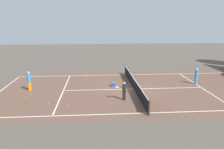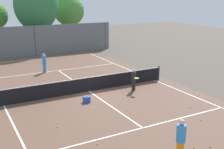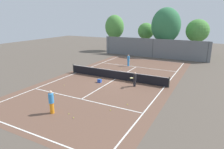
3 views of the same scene
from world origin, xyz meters
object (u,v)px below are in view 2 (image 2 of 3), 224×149
at_px(tennis_ball_0, 138,74).
at_px(tennis_ball_9, 30,66).
at_px(player_1, 134,80).
at_px(ball_crate, 87,99).
at_px(tennis_ball_4, 210,147).
at_px(tennis_ball_7, 52,71).
at_px(tennis_ball_2, 97,144).
at_px(player_2, 181,140).
at_px(tennis_ball_3, 49,77).
at_px(tennis_ball_8, 191,108).
at_px(player_0, 44,63).
at_px(tennis_ball_6, 194,147).
at_px(tennis_ball_5, 201,120).
at_px(tennis_ball_1, 57,127).

relative_size(tennis_ball_0, tennis_ball_9, 1.00).
height_order(player_1, ball_crate, player_1).
height_order(tennis_ball_4, tennis_ball_7, same).
bearing_deg(ball_crate, tennis_ball_2, -108.84).
bearing_deg(player_2, tennis_ball_3, 94.29).
bearing_deg(ball_crate, tennis_ball_8, -37.71).
height_order(player_0, player_2, player_2).
xyz_separation_m(ball_crate, tennis_ball_4, (2.44, -7.49, -0.15)).
height_order(tennis_ball_2, tennis_ball_9, same).
bearing_deg(tennis_ball_4, tennis_ball_0, 70.99).
relative_size(tennis_ball_0, tennis_ball_6, 1.00).
distance_m(tennis_ball_3, tennis_ball_9, 4.58).
bearing_deg(tennis_ball_8, player_2, -137.85).
bearing_deg(tennis_ball_5, tennis_ball_2, 176.90).
bearing_deg(tennis_ball_9, tennis_ball_7, -65.92).
distance_m(player_2, tennis_ball_9, 18.71).
bearing_deg(ball_crate, player_1, 8.43).
bearing_deg(player_0, tennis_ball_0, -33.05).
distance_m(player_0, tennis_ball_4, 15.99).
xyz_separation_m(player_2, tennis_ball_6, (1.17, 0.41, -0.85)).
xyz_separation_m(ball_crate, tennis_ball_6, (1.79, -7.20, -0.15)).
height_order(tennis_ball_1, tennis_ball_7, same).
relative_size(player_2, tennis_ball_2, 26.28).
xyz_separation_m(player_0, tennis_ball_4, (2.67, -15.74, -0.80)).
bearing_deg(tennis_ball_5, player_0, 107.95).
distance_m(tennis_ball_7, tennis_ball_9, 3.02).
height_order(player_1, tennis_ball_5, player_1).
bearing_deg(tennis_ball_6, player_0, 97.46).
relative_size(player_1, tennis_ball_7, 22.31).
bearing_deg(player_1, tennis_ball_5, -86.11).
xyz_separation_m(tennis_ball_2, tennis_ball_9, (0.86, 15.98, 0.00)).
bearing_deg(tennis_ball_5, tennis_ball_3, 111.32).
height_order(tennis_ball_2, tennis_ball_8, same).
bearing_deg(tennis_ball_1, tennis_ball_9, 82.23).
relative_size(ball_crate, tennis_ball_4, 6.45).
distance_m(tennis_ball_0, tennis_ball_3, 7.26).
height_order(ball_crate, tennis_ball_8, ball_crate).
bearing_deg(player_0, tennis_ball_7, 2.07).
xyz_separation_m(player_2, tennis_ball_5, (3.53, 2.33, -0.85)).
distance_m(player_2, tennis_ball_3, 14.13).
distance_m(tennis_ball_6, tennis_ball_8, 4.61).
xyz_separation_m(tennis_ball_2, tennis_ball_5, (5.84, -0.32, 0.00)).
distance_m(tennis_ball_1, tennis_ball_6, 6.47).
distance_m(ball_crate, tennis_ball_7, 8.28).
bearing_deg(tennis_ball_5, tennis_ball_9, 106.98).
bearing_deg(tennis_ball_9, player_0, -77.85).
height_order(tennis_ball_2, tennis_ball_7, same).
height_order(tennis_ball_3, tennis_ball_8, same).
height_order(tennis_ball_2, tennis_ball_3, same).
relative_size(tennis_ball_5, tennis_ball_9, 1.00).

